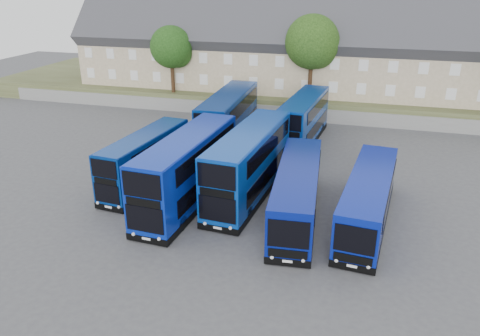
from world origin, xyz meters
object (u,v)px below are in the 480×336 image
at_px(dd_front_mid, 188,171).
at_px(coach_east_a, 297,193).
at_px(tree_west, 173,49).
at_px(tree_mid, 314,44).
at_px(dd_front_left, 146,161).

height_order(dd_front_mid, coach_east_a, dd_front_mid).
height_order(coach_east_a, tree_west, tree_west).
xyz_separation_m(dd_front_mid, tree_mid, (5.25, 23.58, 5.71)).
distance_m(dd_front_mid, coach_east_a, 7.63).
xyz_separation_m(dd_front_left, coach_east_a, (11.76, -1.93, -0.28)).
xyz_separation_m(coach_east_a, tree_west, (-18.35, 23.04, 5.40)).
bearing_deg(coach_east_a, dd_front_left, 165.89).
bearing_deg(dd_front_left, tree_mid, 72.01).
bearing_deg(dd_front_left, tree_west, 112.87).
bearing_deg(tree_mid, tree_west, -178.21).
bearing_deg(dd_front_mid, tree_west, 118.35).
height_order(dd_front_left, dd_front_mid, dd_front_mid).
bearing_deg(tree_mid, coach_east_a, -84.30).
relative_size(coach_east_a, tree_mid, 1.36).
bearing_deg(dd_front_mid, coach_east_a, 3.65).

